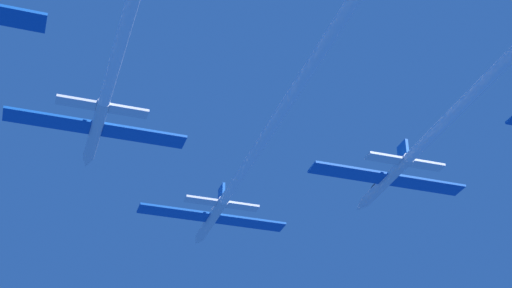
{
  "coord_description": "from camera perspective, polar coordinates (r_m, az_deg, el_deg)",
  "views": [
    {
      "loc": [
        -23.26,
        -91.83,
        -43.86
      ],
      "look_at": [
        -0.07,
        -20.06,
        0.35
      ],
      "focal_mm": 55.7,
      "sensor_mm": 36.0,
      "label": 1
    }
  ],
  "objects": [
    {
      "name": "jet_right_wing",
      "position": [
        84.88,
        13.67,
        1.84
      ],
      "size": [
        19.47,
        55.66,
        3.23
      ],
      "color": "silver"
    },
    {
      "name": "jet_left_wing",
      "position": [
        76.59,
        -10.07,
        5.82
      ],
      "size": [
        19.47,
        51.83,
        3.23
      ],
      "color": "silver"
    },
    {
      "name": "jet_lead",
      "position": [
        90.86,
        -0.65,
        -1.48
      ],
      "size": [
        19.47,
        57.49,
        3.23
      ],
      "color": "silver"
    }
  ]
}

